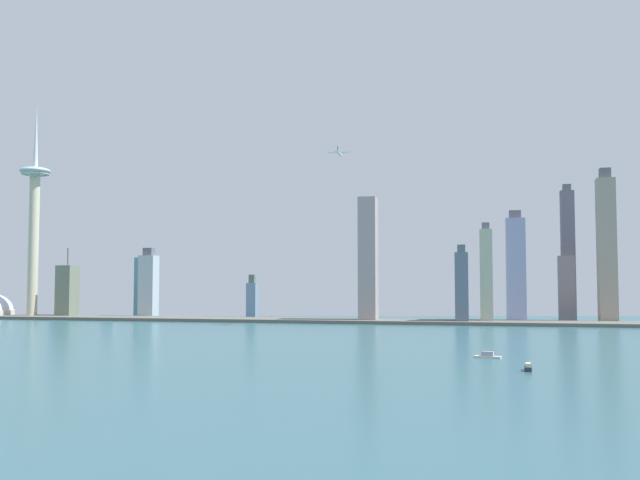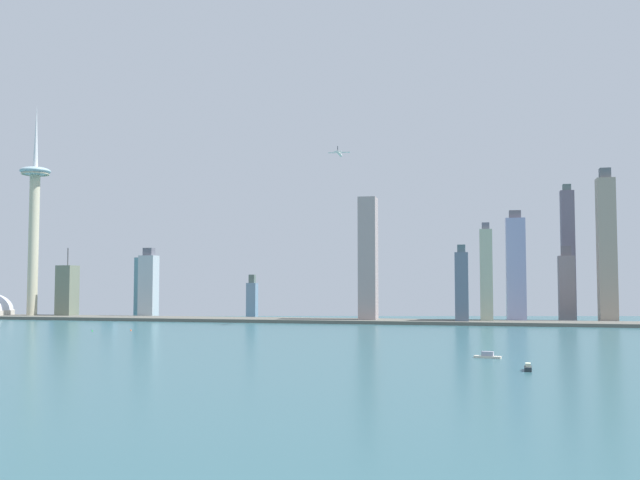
{
  "view_description": "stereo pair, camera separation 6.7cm",
  "coord_description": "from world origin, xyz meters",
  "views": [
    {
      "loc": [
        239.82,
        -301.97,
        48.24
      ],
      "look_at": [
        52.21,
        529.39,
        99.45
      ],
      "focal_mm": 39.47,
      "sensor_mm": 36.0,
      "label": 1
    },
    {
      "loc": [
        239.89,
        -301.95,
        48.24
      ],
      "look_at": [
        52.21,
        529.39,
        99.45
      ],
      "focal_mm": 39.47,
      "sensor_mm": 36.0,
      "label": 2
    }
  ],
  "objects": [
    {
      "name": "skyscraper_5",
      "position": [
        -279.08,
        621.04,
        20.5
      ],
      "size": [
        18.4,
        13.35,
        40.99
      ],
      "color": "#92AAC1",
      "rests_on": "ground"
    },
    {
      "name": "skyscraper_7",
      "position": [
        -302.39,
        549.52,
        35.45
      ],
      "size": [
        21.86,
        24.35,
        94.59
      ],
      "color": "slate",
      "rests_on": "ground"
    },
    {
      "name": "skyscraper_3",
      "position": [
        248.64,
        547.05,
        56.55
      ],
      "size": [
        14.45,
        25.59,
        118.09
      ],
      "color": "#ACB69C",
      "rests_on": "ground"
    },
    {
      "name": "skyscraper_1",
      "position": [
        386.26,
        570.44,
        87.23
      ],
      "size": [
        20.07,
        19.93,
        181.93
      ],
      "color": "gray",
      "rests_on": "ground"
    },
    {
      "name": "skyscraper_9",
      "position": [
        351.21,
        636.99,
        83.96
      ],
      "size": [
        16.36,
        15.53,
        173.12
      ],
      "color": "slate",
      "rests_on": "ground"
    },
    {
      "name": "channel_buoy_2",
      "position": [
        -98.71,
        342.4,
        0.81
      ],
      "size": [
        1.61,
        1.61,
        1.62
      ],
      "primitive_type": "cone",
      "color": "#E54C19",
      "rests_on": "ground"
    },
    {
      "name": "skyscraper_0",
      "position": [
        220.83,
        524.82,
        42.94
      ],
      "size": [
        15.11,
        21.33,
        91.38
      ],
      "color": "slate",
      "rests_on": "ground"
    },
    {
      "name": "skyscraper_8",
      "position": [
        343.35,
        590.91,
        42.32
      ],
      "size": [
        18.84,
        15.37,
        91.81
      ],
      "color": "gray",
      "rests_on": "ground"
    },
    {
      "name": "boat_2",
      "position": [
        265.55,
        99.96,
        1.57
      ],
      "size": [
        4.69,
        12.55,
        4.18
      ],
      "rotation": [
        0.0,
        0.0,
        1.5
      ],
      "color": "#232A30",
      "rests_on": "ground"
    },
    {
      "name": "skyscraper_4",
      "position": [
        -54.2,
        590.82,
        25.87
      ],
      "size": [
        12.93,
        12.4,
        58.29
      ],
      "color": "#68859F",
      "rests_on": "ground"
    },
    {
      "name": "waterfront_pier",
      "position": [
        0.0,
        528.06,
        1.93
      ],
      "size": [
        992.51,
        61.21,
        3.86
      ],
      "primitive_type": "cube",
      "color": "#58574F",
      "rests_on": "ground"
    },
    {
      "name": "observation_tower",
      "position": [
        -346.43,
        536.51,
        143.92
      ],
      "size": [
        40.41,
        40.41,
        290.72
      ],
      "color": "beige",
      "rests_on": "ground"
    },
    {
      "name": "skyscraper_10",
      "position": [
        282.88,
        558.98,
        63.63
      ],
      "size": [
        22.36,
        21.95,
        133.02
      ],
      "color": "#9097C1",
      "rests_on": "ground"
    },
    {
      "name": "skyscraper_2",
      "position": [
        110.91,
        531.25,
        74.97
      ],
      "size": [
        20.95,
        25.79,
        149.93
      ],
      "color": "#A0908F",
      "rests_on": "ground"
    },
    {
      "name": "airplane",
      "position": [
        87.15,
        474.4,
        194.44
      ],
      "size": [
        25.32,
        28.48,
        7.84
      ],
      "rotation": [
        0.0,
        0.0,
        1.61
      ],
      "color": "silver"
    },
    {
      "name": "channel_buoy_1",
      "position": [
        -131.15,
        325.22,
        0.98
      ],
      "size": [
        1.29,
        1.29,
        1.96
      ],
      "primitive_type": "cone",
      "color": "green",
      "rests_on": "ground"
    },
    {
      "name": "skyscraper_11",
      "position": [
        -215.33,
        595.33,
        41.16
      ],
      "size": [
        18.34,
        14.56,
        82.32
      ],
      "color": "#5A8E9D",
      "rests_on": "ground"
    },
    {
      "name": "skyscraper_12",
      "position": [
        -192.72,
        568.43,
        43.95
      ],
      "size": [
        21.51,
        19.62,
        94.15
      ],
      "color": "#A6B4BD",
      "rests_on": "ground"
    },
    {
      "name": "skyscraper_6",
      "position": [
        -366.82,
        629.07,
        32.59
      ],
      "size": [
        19.34,
        15.72,
        84.29
      ],
      "color": "slate",
      "rests_on": "ground"
    },
    {
      "name": "boat_1",
      "position": [
        244.82,
        161.2,
        1.49
      ],
      "size": [
        17.42,
        7.75,
        4.17
      ],
      "rotation": [
        0.0,
        0.0,
        6.09
      ],
      "color": "beige",
      "rests_on": "ground"
    }
  ]
}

